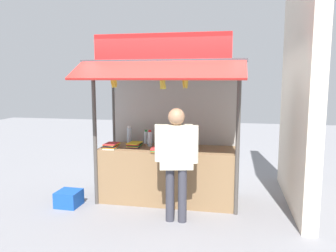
{
  "coord_description": "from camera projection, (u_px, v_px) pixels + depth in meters",
  "views": [
    {
      "loc": [
        1.0,
        -5.07,
        1.94
      ],
      "look_at": [
        0.0,
        0.0,
        1.21
      ],
      "focal_mm": 35.77,
      "sensor_mm": 36.0,
      "label": 1
    }
  ],
  "objects": [
    {
      "name": "ground_plane",
      "position": [
        168.0,
        200.0,
        5.39
      ],
      "size": [
        20.0,
        20.0,
        0.0
      ],
      "primitive_type": "plane",
      "color": "gray"
    },
    {
      "name": "stall_counter",
      "position": [
        168.0,
        174.0,
        5.33
      ],
      "size": [
        2.14,
        0.71,
        0.86
      ],
      "primitive_type": "cube",
      "color": "olive",
      "rests_on": "ground"
    },
    {
      "name": "stall_structure",
      "position": [
        169.0,
        103.0,
        5.28
      ],
      "size": [
        2.34,
        1.59,
        2.56
      ],
      "color": "#4C4742",
      "rests_on": "ground"
    },
    {
      "name": "water_bottle_mid_left",
      "position": [
        129.0,
        135.0,
        5.66
      ],
      "size": [
        0.08,
        0.08,
        0.29
      ],
      "color": "silver",
      "rests_on": "stall_counter"
    },
    {
      "name": "water_bottle_far_right",
      "position": [
        165.0,
        138.0,
        5.34
      ],
      "size": [
        0.09,
        0.09,
        0.31
      ],
      "color": "silver",
      "rests_on": "stall_counter"
    },
    {
      "name": "water_bottle_back_left",
      "position": [
        150.0,
        139.0,
        5.4
      ],
      "size": [
        0.07,
        0.07,
        0.26
      ],
      "color": "silver",
      "rests_on": "stall_counter"
    },
    {
      "name": "water_bottle_center",
      "position": [
        146.0,
        137.0,
        5.58
      ],
      "size": [
        0.07,
        0.07,
        0.24
      ],
      "color": "silver",
      "rests_on": "stall_counter"
    },
    {
      "name": "water_bottle_front_right",
      "position": [
        159.0,
        140.0,
        5.32
      ],
      "size": [
        0.07,
        0.07,
        0.24
      ],
      "color": "silver",
      "rests_on": "stall_counter"
    },
    {
      "name": "magazine_stack_far_left",
      "position": [
        135.0,
        145.0,
        5.36
      ],
      "size": [
        0.22,
        0.31,
        0.07
      ],
      "color": "black",
      "rests_on": "stall_counter"
    },
    {
      "name": "magazine_stack_front_left",
      "position": [
        111.0,
        146.0,
        5.24
      ],
      "size": [
        0.22,
        0.3,
        0.08
      ],
      "color": "white",
      "rests_on": "stall_counter"
    },
    {
      "name": "magazine_stack_rear_center",
      "position": [
        159.0,
        149.0,
        5.03
      ],
      "size": [
        0.24,
        0.27,
        0.05
      ],
      "color": "orange",
      "rests_on": "stall_counter"
    },
    {
      "name": "banana_bunch_inner_left",
      "position": [
        163.0,
        84.0,
        4.68
      ],
      "size": [
        0.11,
        0.1,
        0.29
      ],
      "color": "#332D23"
    },
    {
      "name": "banana_bunch_rightmost",
      "position": [
        185.0,
        83.0,
        4.62
      ],
      "size": [
        0.1,
        0.1,
        0.27
      ],
      "color": "#332D23"
    },
    {
      "name": "banana_bunch_leftmost",
      "position": [
        114.0,
        82.0,
        4.82
      ],
      "size": [
        0.11,
        0.11,
        0.27
      ],
      "color": "#332D23"
    },
    {
      "name": "vendor_person",
      "position": [
        176.0,
        154.0,
        4.47
      ],
      "size": [
        0.59,
        0.28,
        1.56
      ],
      "rotation": [
        0.0,
        0.0,
        3.36
      ],
      "color": "#383842",
      "rests_on": "ground"
    },
    {
      "name": "plastic_crate",
      "position": [
        69.0,
        198.0,
        5.14
      ],
      "size": [
        0.35,
        0.35,
        0.24
      ],
      "primitive_type": "cube",
      "rotation": [
        0.0,
        0.0,
        -0.03
      ],
      "color": "#194CB2",
      "rests_on": "ground"
    },
    {
      "name": "neighbour_wall",
      "position": [
        299.0,
        96.0,
        5.07
      ],
      "size": [
        0.2,
        2.4,
        3.35
      ],
      "primitive_type": "cube",
      "color": "beige",
      "rests_on": "ground"
    }
  ]
}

